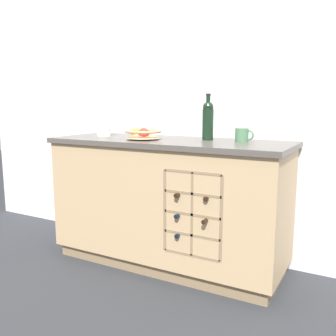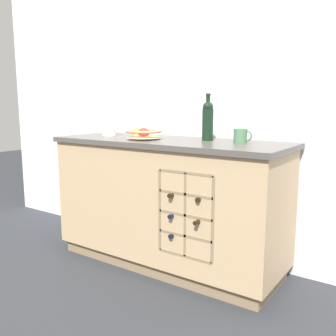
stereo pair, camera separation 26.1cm
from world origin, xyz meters
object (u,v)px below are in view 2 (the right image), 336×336
fruit_bowl (143,133)px  white_pitcher (109,123)px  standing_wine_bottle (208,120)px  ceramic_mug (241,136)px

fruit_bowl → white_pitcher: size_ratio=1.38×
white_pitcher → standing_wine_bottle: bearing=6.4°
fruit_bowl → standing_wine_bottle: standing_wine_bottle is taller
white_pitcher → ceramic_mug: white_pitcher is taller
white_pitcher → standing_wine_bottle: (0.82, 0.09, 0.04)m
white_pitcher → ceramic_mug: (1.07, 0.08, -0.05)m
fruit_bowl → ceramic_mug: ceramic_mug is taller
fruit_bowl → standing_wine_bottle: (0.40, 0.19, 0.10)m
fruit_bowl → white_pitcher: 0.43m
white_pitcher → ceramic_mug: 1.07m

